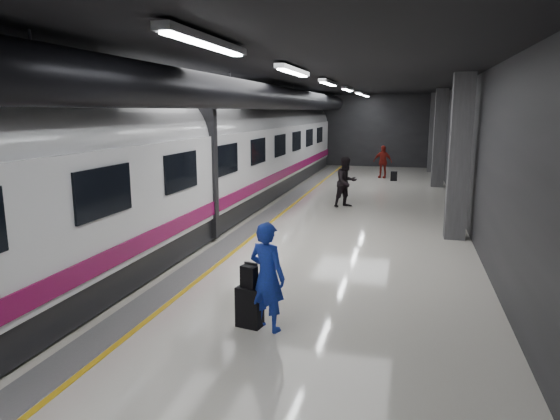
% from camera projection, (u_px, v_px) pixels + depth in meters
% --- Properties ---
extents(ground, '(40.00, 40.00, 0.00)m').
position_uv_depth(ground, '(279.00, 245.00, 13.22)').
color(ground, silver).
rests_on(ground, ground).
extents(platform_hall, '(10.02, 40.02, 4.51)m').
position_uv_depth(platform_hall, '(278.00, 110.00, 13.51)').
color(platform_hall, black).
rests_on(platform_hall, ground).
extents(train, '(3.05, 38.00, 4.05)m').
position_uv_depth(train, '(164.00, 164.00, 13.62)').
color(train, black).
rests_on(train, ground).
extents(traveler_main, '(0.76, 0.63, 1.80)m').
position_uv_depth(traveler_main, '(267.00, 277.00, 7.99)').
color(traveler_main, '#192ABD').
rests_on(traveler_main, ground).
extents(suitcase_main, '(0.46, 0.34, 0.68)m').
position_uv_depth(suitcase_main, '(250.00, 307.00, 8.20)').
color(suitcase_main, black).
rests_on(suitcase_main, ground).
extents(shoulder_bag, '(0.30, 0.23, 0.36)m').
position_uv_depth(shoulder_bag, '(249.00, 277.00, 8.10)').
color(shoulder_bag, black).
rests_on(shoulder_bag, suitcase_main).
extents(traveler_far_a, '(1.14, 1.13, 1.86)m').
position_uv_depth(traveler_far_a, '(346.00, 182.00, 18.32)').
color(traveler_far_a, black).
rests_on(traveler_far_a, ground).
extents(traveler_far_b, '(1.07, 0.64, 1.71)m').
position_uv_depth(traveler_far_b, '(383.00, 162.00, 26.36)').
color(traveler_far_b, maroon).
rests_on(traveler_far_b, ground).
extents(suitcase_far, '(0.33, 0.22, 0.48)m').
position_uv_depth(suitcase_far, '(394.00, 176.00, 25.28)').
color(suitcase_far, black).
rests_on(suitcase_far, ground).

